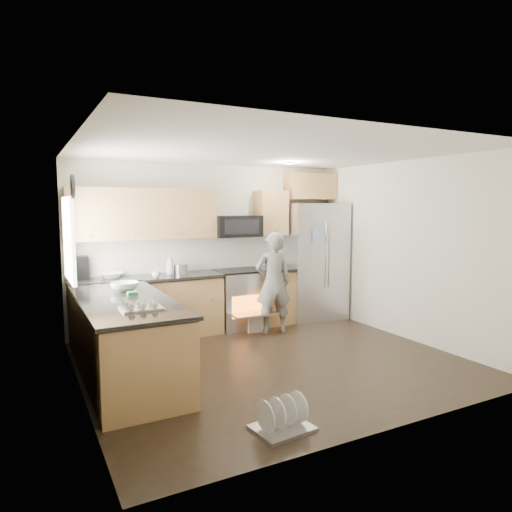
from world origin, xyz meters
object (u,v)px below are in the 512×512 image
stove_range (240,285)px  dish_rack (282,421)px  person (273,283)px  refrigerator (314,261)px

stove_range → dish_rack: 3.51m
person → stove_range: bearing=-50.1°
stove_range → person: 0.64m
dish_rack → refrigerator: bearing=51.6°
refrigerator → person: size_ratio=1.28×
refrigerator → person: refrigerator is taller
person → dish_rack: bearing=72.5°
stove_range → dish_rack: stove_range is taller
stove_range → refrigerator: size_ratio=0.90×
person → dish_rack: (-1.45, -2.71, -0.69)m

